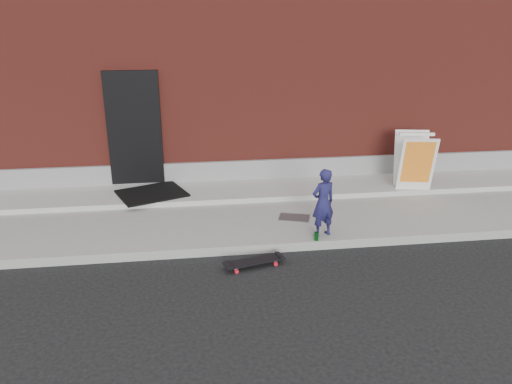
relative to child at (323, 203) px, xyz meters
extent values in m
plane|color=black|center=(-0.54, -0.23, -0.71)|extent=(80.00, 80.00, 0.00)
cube|color=gray|center=(-0.54, 1.27, -0.64)|extent=(20.00, 3.00, 0.15)
cube|color=#979792|center=(-0.54, 2.17, -0.51)|extent=(20.00, 1.20, 0.10)
cube|color=maroon|center=(-0.54, 6.77, 1.79)|extent=(20.00, 8.00, 5.00)
cube|color=gray|center=(-0.54, 2.74, -0.26)|extent=(20.00, 0.10, 0.40)
cube|color=black|center=(-3.14, 2.73, 0.69)|extent=(1.05, 0.12, 2.25)
imported|color=#1A1947|center=(0.00, 0.00, 0.00)|extent=(0.48, 0.39, 1.13)
cylinder|color=red|center=(-0.92, -0.46, -0.68)|extent=(0.07, 0.05, 0.06)
cylinder|color=red|center=(-0.87, -0.65, -0.68)|extent=(0.07, 0.05, 0.06)
cylinder|color=red|center=(-1.52, -0.61, -0.68)|extent=(0.07, 0.05, 0.06)
cylinder|color=red|center=(-1.47, -0.80, -0.68)|extent=(0.07, 0.05, 0.06)
cube|color=#B4B4B9|center=(-0.89, -0.56, -0.64)|extent=(0.10, 0.20, 0.02)
cube|color=#B4B4B9|center=(-1.49, -0.71, -0.64)|extent=(0.10, 0.20, 0.02)
cube|color=black|center=(-1.19, -0.63, -0.62)|extent=(0.92, 0.44, 0.02)
cube|color=silver|center=(2.26, 1.53, 0.08)|extent=(0.72, 0.42, 1.09)
cube|color=silver|center=(2.35, 2.01, 0.08)|extent=(0.72, 0.42, 1.09)
cube|color=yellow|center=(2.25, 1.50, 0.03)|extent=(0.59, 0.33, 0.87)
cube|color=silver|center=(2.31, 1.77, 0.63)|extent=(0.67, 0.18, 0.06)
cylinder|color=#197F2B|center=(-0.14, -0.18, -0.49)|extent=(0.09, 0.09, 0.14)
cube|color=black|center=(-2.84, 2.05, -0.45)|extent=(1.49, 1.36, 0.03)
cube|color=#545559|center=(-0.30, 0.76, -0.56)|extent=(0.60, 0.48, 0.02)
camera|label=1|loc=(-2.04, -7.18, 2.88)|focal=35.00mm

